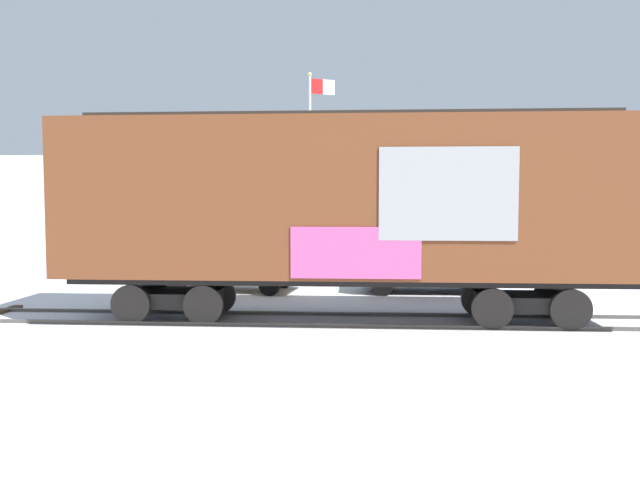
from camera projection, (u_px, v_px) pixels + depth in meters
ground_plane at (320, 321)px, 14.79m from camera, size 260.00×260.00×0.00m
track at (337, 319)px, 14.77m from camera, size 60.01×2.66×0.08m
freight_car at (347, 202)px, 14.57m from camera, size 13.11×2.99×4.93m
flagpole at (313, 147)px, 28.32m from camera, size 1.19×0.67×8.61m
hillside at (355, 190)px, 93.65m from camera, size 142.20×33.83×13.48m
parked_car_tan at (229, 264)px, 19.74m from camera, size 4.65×2.38×1.64m
parked_car_black at (426, 264)px, 19.42m from camera, size 4.18×2.04×1.69m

